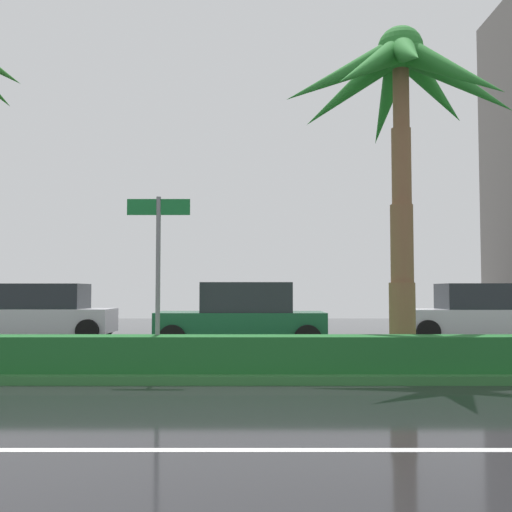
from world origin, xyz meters
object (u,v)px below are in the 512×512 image
palm_tree_centre_left (401,95)px  car_in_traffic_fourth (478,314)px  car_in_traffic_second (45,313)px  car_in_traffic_third (244,317)px  street_name_sign (159,258)px

palm_tree_centre_left → car_in_traffic_fourth: palm_tree_centre_left is taller
car_in_traffic_second → car_in_traffic_fourth: size_ratio=1.00×
palm_tree_centre_left → car_in_traffic_second: size_ratio=1.54×
palm_tree_centre_left → car_in_traffic_third: size_ratio=1.54×
palm_tree_centre_left → car_in_traffic_third: palm_tree_centre_left is taller
street_name_sign → car_in_traffic_fourth: (8.29, 7.88, -1.25)m
street_name_sign → car_in_traffic_fourth: 11.51m
car_in_traffic_second → car_in_traffic_third: same height
car_in_traffic_second → car_in_traffic_third: size_ratio=1.00×
car_in_traffic_second → car_in_traffic_fourth: same height
palm_tree_centre_left → street_name_sign: palm_tree_centre_left is taller
palm_tree_centre_left → car_in_traffic_third: bearing=128.2°
car_in_traffic_third → car_in_traffic_fourth: same height
car_in_traffic_third → car_in_traffic_second: bearing=-25.6°
car_in_traffic_second → car_in_traffic_third: (6.15, -2.94, 0.00)m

